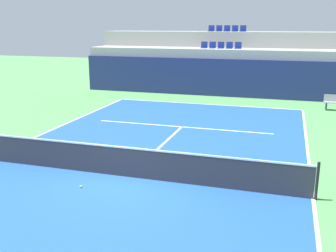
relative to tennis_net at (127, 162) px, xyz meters
name	(u,v)px	position (x,y,z in m)	size (l,w,h in m)	color
ground_plane	(128,177)	(0.00, 0.00, -0.51)	(80.00, 80.00, 0.00)	#4C8C4C
court_surface	(128,177)	(0.00, 0.00, -0.50)	(11.00, 24.00, 0.01)	#1E4C99
baseline_far	(206,104)	(0.00, 11.95, -0.50)	(11.00, 0.10, 0.00)	white
sideline_right	(313,199)	(5.45, 0.00, -0.50)	(0.10, 24.00, 0.00)	white
service_line_far	(182,127)	(0.00, 6.40, -0.50)	(8.26, 0.10, 0.00)	white
centre_service_line	(160,147)	(0.00, 3.20, -0.50)	(0.10, 6.40, 0.00)	white
back_wall	(216,78)	(0.00, 14.94, 0.72)	(18.47, 0.30, 2.45)	navy
stands_tier_lower	(220,71)	(0.00, 16.29, 1.01)	(18.47, 2.40, 3.03)	#9E9E99
stands_tier_upper	(226,60)	(0.00, 18.69, 1.55)	(18.47, 2.40, 4.11)	#9E9E99
seating_row_lower	(221,47)	(0.00, 16.39, 2.65)	(2.77, 0.44, 0.44)	navy
seating_row_upper	(227,30)	(0.00, 18.79, 3.73)	(2.77, 0.44, 0.44)	navy
tennis_net	(127,162)	(0.00, 0.00, 0.00)	(11.08, 0.08, 1.07)	black
tennis_ball_0	(81,187)	(-0.97, -1.18, -0.47)	(0.07, 0.07, 0.07)	#CCE033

